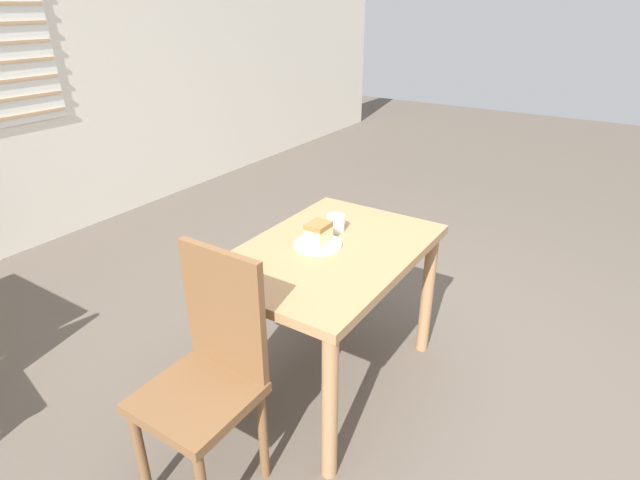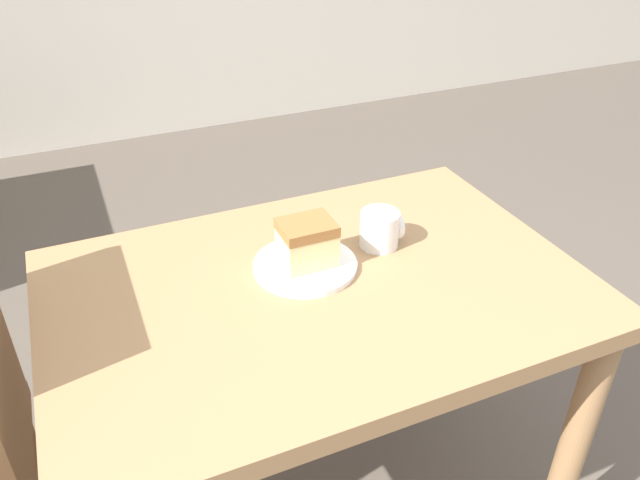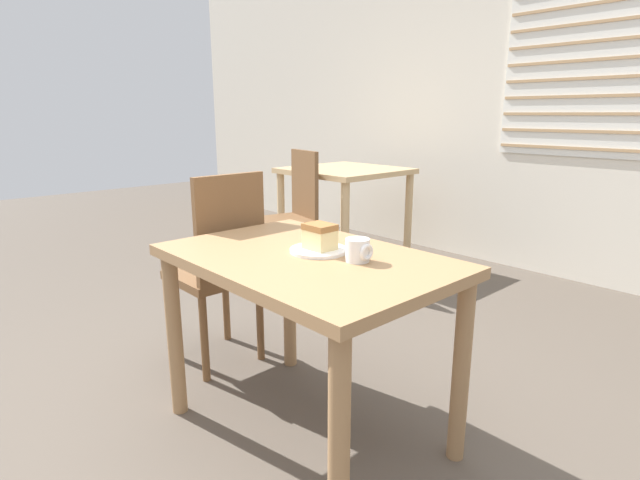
{
  "view_description": "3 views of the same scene",
  "coord_description": "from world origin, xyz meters",
  "views": [
    {
      "loc": [
        -1.72,
        -0.62,
        1.67
      ],
      "look_at": [
        -0.13,
        0.42,
        0.75
      ],
      "focal_mm": 28.0,
      "sensor_mm": 36.0,
      "label": 1
    },
    {
      "loc": [
        -0.48,
        -0.5,
        1.42
      ],
      "look_at": [
        -0.08,
        0.42,
        0.79
      ],
      "focal_mm": 35.0,
      "sensor_mm": 36.0,
      "label": 2
    },
    {
      "loc": [
        1.17,
        -0.71,
        1.19
      ],
      "look_at": [
        -0.06,
        0.42,
        0.76
      ],
      "focal_mm": 28.0,
      "sensor_mm": 36.0,
      "label": 3
    }
  ],
  "objects": [
    {
      "name": "wall_back",
      "position": [
        0.0,
        3.03,
        1.4
      ],
      "size": [
        10.0,
        0.09,
        2.8
      ],
      "color": "silver",
      "rests_on": "ground_plane"
    },
    {
      "name": "dining_table_near",
      "position": [
        -0.1,
        0.39,
        0.6
      ],
      "size": [
        1.02,
        0.69,
        0.71
      ],
      "color": "#9E754C",
      "rests_on": "ground_plane"
    },
    {
      "name": "dining_table_far",
      "position": [
        -1.63,
        2.14,
        0.64
      ],
      "size": [
        0.84,
        0.83,
        0.76
      ],
      "color": "tan",
      "rests_on": "ground_plane"
    },
    {
      "name": "chair_near_window",
      "position": [
        -0.78,
        0.45,
        0.5
      ],
      "size": [
        0.37,
        0.37,
        0.93
      ],
      "rotation": [
        0.0,
        0.0,
        -1.57
      ],
      "color": "brown",
      "rests_on": "ground_plane"
    },
    {
      "name": "chair_far_corner",
      "position": [
        -1.57,
        1.54,
        0.5
      ],
      "size": [
        0.44,
        0.44,
        0.93
      ],
      "rotation": [
        0.0,
        0.0,
        -0.21
      ],
      "color": "brown",
      "rests_on": "ground_plane"
    },
    {
      "name": "plate",
      "position": [
        -0.1,
        0.45,
        0.71
      ],
      "size": [
        0.21,
        0.21,
        0.01
      ],
      "color": "white",
      "rests_on": "dining_table_near"
    },
    {
      "name": "cake_slice",
      "position": [
        -0.09,
        0.45,
        0.77
      ],
      "size": [
        0.1,
        0.09,
        0.09
      ],
      "color": "#E5CC89",
      "rests_on": "plate"
    },
    {
      "name": "coffee_mug",
      "position": [
        0.08,
        0.46,
        0.75
      ],
      "size": [
        0.09,
        0.08,
        0.08
      ],
      "color": "white",
      "rests_on": "dining_table_near"
    }
  ]
}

